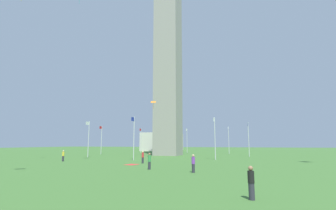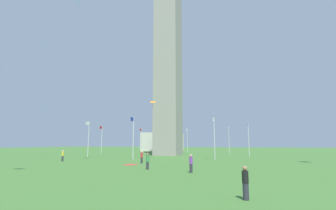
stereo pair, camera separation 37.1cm
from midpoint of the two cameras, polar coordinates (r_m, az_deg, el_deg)
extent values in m
plane|color=#3D6B2D|center=(59.43, 0.18, -11.24)|extent=(260.00, 260.00, 0.00)
cube|color=gray|center=(62.50, 0.17, 9.62)|extent=(5.57, 5.57, 44.56)
cylinder|color=silver|center=(42.83, -7.57, -7.40)|extent=(0.14, 0.14, 7.15)
cube|color=#1E2D99|center=(42.52, -7.81, -3.17)|extent=(1.00, 0.03, 0.64)
cylinder|color=silver|center=(44.08, 10.62, -7.36)|extent=(0.14, 0.14, 7.15)
cube|color=white|center=(43.70, 10.40, -3.25)|extent=(1.00, 0.03, 0.64)
cylinder|color=silver|center=(56.26, 17.84, -7.34)|extent=(0.14, 0.14, 7.15)
cube|color=#1E2D99|center=(55.84, 17.68, -4.12)|extent=(1.00, 0.03, 0.64)
cylinder|color=silver|center=(69.17, 13.69, -7.66)|extent=(0.14, 0.14, 7.15)
cube|color=white|center=(68.74, 13.56, -5.06)|extent=(1.00, 0.03, 0.64)
cylinder|color=silver|center=(76.51, 4.51, -7.95)|extent=(0.14, 0.14, 7.15)
cube|color=white|center=(76.08, 4.38, -5.59)|extent=(1.00, 0.03, 0.64)
cylinder|color=silver|center=(75.81, -5.88, -7.92)|extent=(0.14, 0.14, 7.15)
cube|color=red|center=(75.41, -6.01, -5.54)|extent=(1.00, 0.03, 0.64)
cylinder|color=silver|center=(67.26, -14.53, -7.61)|extent=(0.14, 0.14, 7.15)
cube|color=red|center=(66.92, -14.69, -4.92)|extent=(1.00, 0.03, 0.64)
cylinder|color=silver|center=(53.89, -17.26, -7.32)|extent=(0.14, 0.14, 7.15)
cube|color=white|center=(53.59, -17.45, -3.96)|extent=(1.00, 0.03, 0.64)
cylinder|color=#2D2D38|center=(35.99, -5.64, -12.28)|extent=(0.29, 0.29, 0.80)
cylinder|color=red|center=(35.95, -5.63, -11.12)|extent=(0.32, 0.32, 0.65)
sphere|color=beige|center=(35.93, -5.62, -10.41)|extent=(0.24, 0.24, 0.24)
cylinder|color=#2D2D38|center=(13.66, 17.87, -18.03)|extent=(0.29, 0.29, 0.80)
cylinder|color=black|center=(13.56, 17.73, -15.15)|extent=(0.32, 0.32, 0.59)
sphere|color=#936B4C|center=(13.51, 17.65, -13.41)|extent=(0.24, 0.24, 0.24)
cylinder|color=#2D2D38|center=(27.61, -4.24, -13.43)|extent=(0.29, 0.29, 0.80)
cylinder|color=#388C47|center=(27.56, -4.22, -11.90)|extent=(0.32, 0.32, 0.67)
sphere|color=#936B4C|center=(27.54, -4.21, -10.95)|extent=(0.24, 0.24, 0.24)
cylinder|color=#2D2D38|center=(24.67, 5.64, -13.99)|extent=(0.29, 0.29, 0.80)
cylinder|color=purple|center=(24.61, 5.62, -12.30)|extent=(0.32, 0.32, 0.65)
sphere|color=tan|center=(24.59, 5.60, -11.26)|extent=(0.24, 0.24, 0.24)
cylinder|color=#2D2D38|center=(42.96, -22.40, -11.08)|extent=(0.29, 0.29, 0.80)
cylinder|color=yellow|center=(42.93, -22.34, -10.13)|extent=(0.32, 0.32, 0.64)
sphere|color=beige|center=(42.91, -22.31, -9.54)|extent=(0.24, 0.24, 0.24)
cube|color=orange|center=(48.22, -3.20, 0.68)|extent=(1.12, 1.18, 0.46)
cylinder|color=#A75C15|center=(48.10, -3.21, -0.22)|extent=(0.04, 0.04, 1.15)
cylinder|color=teal|center=(41.61, -19.23, 21.38)|extent=(0.04, 0.04, 1.33)
cube|color=beige|center=(98.73, -0.85, -8.29)|extent=(20.40, 10.52, 6.56)
cube|color=red|center=(34.07, -8.11, -13.11)|extent=(1.98, 1.64, 0.01)
camera|label=1|loc=(0.19, -89.82, -0.03)|focal=27.13mm
camera|label=2|loc=(0.19, 90.18, 0.03)|focal=27.13mm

